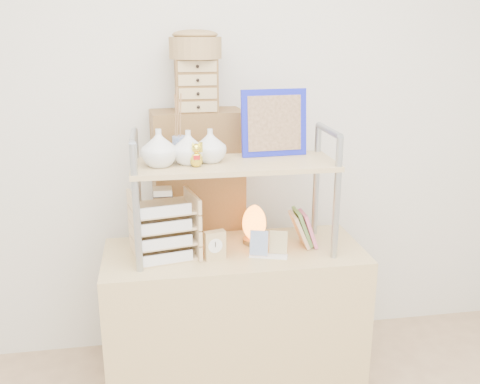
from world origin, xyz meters
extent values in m
cube|color=silver|center=(0.00, 1.70, 1.30)|extent=(3.40, 0.02, 2.60)
cube|color=tan|center=(0.00, 1.20, 0.38)|extent=(1.20, 0.50, 0.75)
cube|color=brown|center=(-0.13, 1.57, 0.68)|extent=(0.47, 0.27, 1.35)
cylinder|color=#979EA5|center=(-0.43, 1.05, 1.02)|extent=(0.03, 0.03, 0.55)
cylinder|color=#979EA5|center=(-0.43, 1.35, 1.02)|extent=(0.03, 0.03, 0.55)
cylinder|color=#979EA5|center=(-0.43, 1.20, 1.30)|extent=(0.03, 0.30, 0.03)
cylinder|color=#979EA5|center=(0.43, 1.05, 1.02)|extent=(0.03, 0.03, 0.55)
cylinder|color=#979EA5|center=(0.43, 1.35, 1.02)|extent=(0.03, 0.03, 0.55)
cylinder|color=#979EA5|center=(0.43, 1.20, 1.30)|extent=(0.03, 0.30, 0.03)
cube|color=tan|center=(0.00, 1.20, 1.16)|extent=(0.90, 0.34, 0.02)
imported|color=silver|center=(-0.33, 1.18, 1.25)|extent=(0.15, 0.15, 0.16)
imported|color=silver|center=(-0.20, 1.20, 1.25)|extent=(0.14, 0.14, 0.15)
imported|color=silver|center=(-0.10, 1.22, 1.25)|extent=(0.14, 0.14, 0.15)
cylinder|color=#254AA3|center=(-0.23, 1.32, 1.22)|extent=(0.07, 0.07, 0.10)
cube|color=#131AB2|center=(0.20, 1.30, 1.32)|extent=(0.31, 0.07, 0.31)
cube|color=brown|center=(0.20, 1.29, 1.32)|extent=(0.25, 0.05, 0.25)
cube|color=#DF6187|center=(0.35, 1.20, 0.83)|extent=(0.07, 0.12, 0.17)
cube|color=#6C9B4D|center=(0.33, 1.22, 0.83)|extent=(0.08, 0.12, 0.16)
cube|color=tan|center=(0.31, 1.20, 0.83)|extent=(0.08, 0.13, 0.16)
cube|color=tan|center=(-0.32, 1.21, 0.76)|extent=(0.30, 0.29, 0.01)
cube|color=white|center=(-0.32, 1.09, 0.78)|extent=(0.24, 0.06, 0.05)
cube|color=tan|center=(-0.32, 1.21, 0.83)|extent=(0.30, 0.29, 0.01)
cube|color=white|center=(-0.32, 1.09, 0.85)|extent=(0.24, 0.06, 0.05)
cube|color=tan|center=(-0.32, 1.21, 0.90)|extent=(0.30, 0.29, 0.01)
cube|color=white|center=(-0.32, 1.09, 0.93)|extent=(0.24, 0.06, 0.05)
cube|color=tan|center=(-0.32, 1.21, 0.97)|extent=(0.30, 0.29, 0.01)
cube|color=white|center=(-0.32, 1.09, 1.00)|extent=(0.24, 0.06, 0.05)
cube|color=beige|center=(-0.32, 1.19, 1.05)|extent=(0.08, 0.08, 0.03)
cylinder|color=brown|center=(0.11, 1.28, 0.76)|extent=(0.11, 0.11, 0.02)
ellipsoid|color=orange|center=(0.11, 1.28, 0.86)|extent=(0.12, 0.12, 0.17)
cube|color=tan|center=(-0.10, 1.12, 0.82)|extent=(0.10, 0.06, 0.13)
cylinder|color=white|center=(-0.10, 1.10, 0.82)|extent=(0.07, 0.02, 0.07)
cube|color=white|center=(0.14, 1.10, 0.75)|extent=(0.18, 0.10, 0.01)
cube|color=navy|center=(0.10, 1.11, 0.82)|extent=(0.08, 0.05, 0.11)
cube|color=tan|center=(0.19, 1.12, 0.81)|extent=(0.08, 0.05, 0.10)
cube|color=brown|center=(-0.13, 1.55, 1.48)|extent=(0.20, 0.15, 0.25)
cube|color=tan|center=(-0.13, 1.47, 1.38)|extent=(0.18, 0.01, 0.05)
cube|color=tan|center=(-0.13, 1.47, 1.44)|extent=(0.18, 0.01, 0.05)
cube|color=tan|center=(-0.13, 1.47, 1.51)|extent=(0.18, 0.01, 0.05)
cube|color=tan|center=(-0.13, 1.47, 1.57)|extent=(0.18, 0.01, 0.05)
cylinder|color=olive|center=(-0.13, 1.55, 1.65)|extent=(0.25, 0.25, 0.10)
camera|label=1|loc=(-0.35, -1.07, 1.73)|focal=40.00mm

